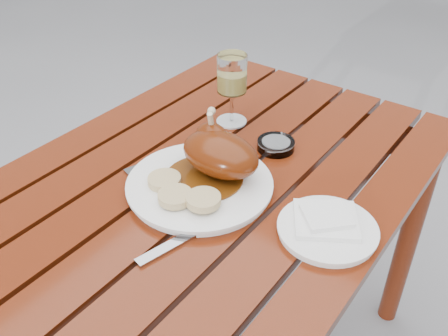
% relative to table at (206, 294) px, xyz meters
% --- Properties ---
extents(table, '(0.80, 1.20, 0.75)m').
position_rel_table_xyz_m(table, '(0.00, 0.00, 0.00)').
color(table, maroon).
rests_on(table, ground).
extents(dinner_plate, '(0.37, 0.37, 0.02)m').
position_rel_table_xyz_m(dinner_plate, '(0.02, -0.03, 0.39)').
color(dinner_plate, white).
rests_on(dinner_plate, table).
extents(roast_duck, '(0.19, 0.18, 0.13)m').
position_rel_table_xyz_m(roast_duck, '(0.03, 0.02, 0.44)').
color(roast_duck, '#582B0A').
rests_on(roast_duck, dinner_plate).
extents(bread_dumplings, '(0.18, 0.10, 0.02)m').
position_rel_table_xyz_m(bread_dumplings, '(0.02, -0.09, 0.41)').
color(bread_dumplings, tan).
rests_on(bread_dumplings, dinner_plate).
extents(wine_glass, '(0.09, 0.09, 0.18)m').
position_rel_table_xyz_m(wine_glass, '(-0.10, 0.24, 0.47)').
color(wine_glass, '#CFC15E').
rests_on(wine_glass, table).
extents(side_plate, '(0.24, 0.24, 0.02)m').
position_rel_table_xyz_m(side_plate, '(0.30, 0.01, 0.38)').
color(side_plate, white).
rests_on(side_plate, table).
extents(napkin, '(0.16, 0.16, 0.01)m').
position_rel_table_xyz_m(napkin, '(0.29, 0.02, 0.40)').
color(napkin, white).
rests_on(napkin, side_plate).
extents(ashtray, '(0.10, 0.10, 0.02)m').
position_rel_table_xyz_m(ashtray, '(0.06, 0.20, 0.39)').
color(ashtray, '#B2B7BC').
rests_on(ashtray, table).
extents(fork, '(0.08, 0.20, 0.01)m').
position_rel_table_xyz_m(fork, '(-0.12, 0.01, 0.38)').
color(fork, gray).
rests_on(fork, table).
extents(knife, '(0.07, 0.23, 0.01)m').
position_rel_table_xyz_m(knife, '(0.09, -0.16, 0.38)').
color(knife, gray).
rests_on(knife, table).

